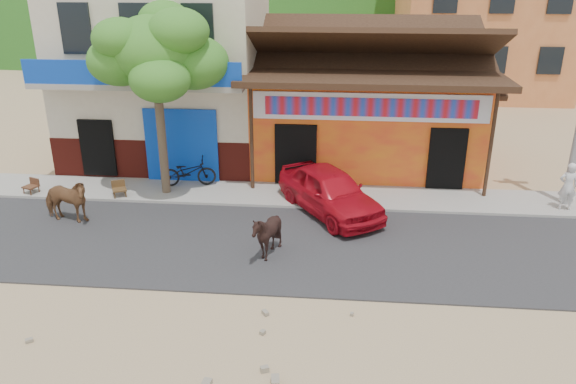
{
  "coord_description": "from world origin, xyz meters",
  "views": [
    {
      "loc": [
        0.97,
        -10.98,
        7.11
      ],
      "look_at": [
        -0.3,
        3.0,
        1.4
      ],
      "focal_mm": 35.0,
      "sensor_mm": 36.0,
      "label": 1
    }
  ],
  "objects_px": {
    "tree": "(159,102)",
    "cafe_chair_left": "(30,180)",
    "cow_tan": "(66,200)",
    "cow_dark": "(267,235)",
    "cafe_chair_right": "(118,183)",
    "pedestrian": "(568,186)",
    "scooter": "(188,172)",
    "red_car": "(330,191)"
  },
  "relations": [
    {
      "from": "cafe_chair_left",
      "to": "cow_dark",
      "type": "bearing_deg",
      "value": -1.19
    },
    {
      "from": "cow_tan",
      "to": "scooter",
      "type": "xyz_separation_m",
      "value": [
        2.87,
        2.99,
        -0.11
      ]
    },
    {
      "from": "cafe_chair_left",
      "to": "cafe_chair_right",
      "type": "relative_size",
      "value": 0.95
    },
    {
      "from": "cow_tan",
      "to": "cow_dark",
      "type": "relative_size",
      "value": 1.25
    },
    {
      "from": "cafe_chair_left",
      "to": "red_car",
      "type": "bearing_deg",
      "value": 18.71
    },
    {
      "from": "scooter",
      "to": "tree",
      "type": "bearing_deg",
      "value": 124.74
    },
    {
      "from": "tree",
      "to": "scooter",
      "type": "height_order",
      "value": "tree"
    },
    {
      "from": "cow_tan",
      "to": "red_car",
      "type": "height_order",
      "value": "red_car"
    },
    {
      "from": "scooter",
      "to": "cow_tan",
      "type": "bearing_deg",
      "value": 124.7
    },
    {
      "from": "cow_dark",
      "to": "cafe_chair_right",
      "type": "distance_m",
      "value": 6.31
    },
    {
      "from": "tree",
      "to": "pedestrian",
      "type": "xyz_separation_m",
      "value": [
        12.6,
        -0.27,
        -2.25
      ]
    },
    {
      "from": "cafe_chair_right",
      "to": "cow_dark",
      "type": "bearing_deg",
      "value": -60.63
    },
    {
      "from": "tree",
      "to": "scooter",
      "type": "bearing_deg",
      "value": 46.26
    },
    {
      "from": "cafe_chair_left",
      "to": "cafe_chair_right",
      "type": "xyz_separation_m",
      "value": [
        3.0,
        0.0,
        0.02
      ]
    },
    {
      "from": "cow_dark",
      "to": "cafe_chair_right",
      "type": "relative_size",
      "value": 1.39
    },
    {
      "from": "cow_tan",
      "to": "pedestrian",
      "type": "distance_m",
      "value": 15.02
    },
    {
      "from": "cafe_chair_right",
      "to": "cafe_chair_left",
      "type": "bearing_deg",
      "value": 152.82
    },
    {
      "from": "cow_tan",
      "to": "cow_dark",
      "type": "distance_m",
      "value": 6.34
    },
    {
      "from": "red_car",
      "to": "tree",
      "type": "bearing_deg",
      "value": 135.52
    },
    {
      "from": "pedestrian",
      "to": "cafe_chair_right",
      "type": "height_order",
      "value": "pedestrian"
    },
    {
      "from": "cow_tan",
      "to": "cafe_chair_left",
      "type": "distance_m",
      "value": 2.84
    },
    {
      "from": "tree",
      "to": "cafe_chair_left",
      "type": "height_order",
      "value": "tree"
    },
    {
      "from": "cow_dark",
      "to": "red_car",
      "type": "height_order",
      "value": "red_car"
    },
    {
      "from": "cow_tan",
      "to": "cow_dark",
      "type": "xyz_separation_m",
      "value": [
        6.13,
        -1.61,
        -0.03
      ]
    },
    {
      "from": "cow_tan",
      "to": "red_car",
      "type": "bearing_deg",
      "value": -71.35
    },
    {
      "from": "tree",
      "to": "pedestrian",
      "type": "relative_size",
      "value": 4.0
    },
    {
      "from": "cafe_chair_left",
      "to": "cow_tan",
      "type": "bearing_deg",
      "value": -19.54
    },
    {
      "from": "tree",
      "to": "cow_tan",
      "type": "distance_m",
      "value": 4.06
    },
    {
      "from": "cow_tan",
      "to": "cafe_chair_left",
      "type": "relative_size",
      "value": 1.83
    },
    {
      "from": "cow_tan",
      "to": "pedestrian",
      "type": "height_order",
      "value": "pedestrian"
    },
    {
      "from": "cow_tan",
      "to": "cow_dark",
      "type": "height_order",
      "value": "cow_tan"
    },
    {
      "from": "tree",
      "to": "cafe_chair_left",
      "type": "relative_size",
      "value": 6.85
    },
    {
      "from": "cafe_chair_right",
      "to": "pedestrian",
      "type": "bearing_deg",
      "value": -26.23
    },
    {
      "from": "cow_tan",
      "to": "scooter",
      "type": "bearing_deg",
      "value": -35.22
    },
    {
      "from": "scooter",
      "to": "cafe_chair_left",
      "type": "distance_m",
      "value": 5.13
    },
    {
      "from": "cafe_chair_right",
      "to": "tree",
      "type": "bearing_deg",
      "value": -7.52
    },
    {
      "from": "scooter",
      "to": "cafe_chair_left",
      "type": "xyz_separation_m",
      "value": [
        -5.0,
        -1.13,
        -0.05
      ]
    },
    {
      "from": "scooter",
      "to": "cafe_chair_right",
      "type": "distance_m",
      "value": 2.3
    },
    {
      "from": "pedestrian",
      "to": "cafe_chair_left",
      "type": "distance_m",
      "value": 17.0
    },
    {
      "from": "scooter",
      "to": "pedestrian",
      "type": "distance_m",
      "value": 12.04
    },
    {
      "from": "cow_tan",
      "to": "scooter",
      "type": "distance_m",
      "value": 4.15
    },
    {
      "from": "tree",
      "to": "scooter",
      "type": "distance_m",
      "value": 2.66
    }
  ]
}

